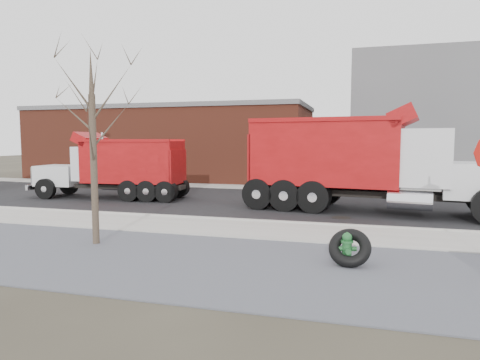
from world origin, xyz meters
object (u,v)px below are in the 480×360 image
(dump_truck_red_b, at_px, (116,165))
(dump_truck_red_a, at_px, (362,160))
(fire_hydrant, at_px, (347,250))
(truck_tire, at_px, (350,248))

(dump_truck_red_b, bearing_deg, dump_truck_red_a, 171.47)
(fire_hydrant, height_order, truck_tire, truck_tire)
(dump_truck_red_a, bearing_deg, truck_tire, -83.82)
(dump_truck_red_a, bearing_deg, dump_truck_red_b, -175.91)
(fire_hydrant, xyz_separation_m, dump_truck_red_a, (0.30, 7.69, 1.70))
(truck_tire, xyz_separation_m, dump_truck_red_a, (0.24, 7.69, 1.64))
(truck_tire, height_order, dump_truck_red_a, dump_truck_red_a)
(truck_tire, bearing_deg, dump_truck_red_b, 142.67)
(fire_hydrant, bearing_deg, truck_tire, -18.39)
(fire_hydrant, xyz_separation_m, dump_truck_red_b, (-11.03, 8.45, 1.26))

